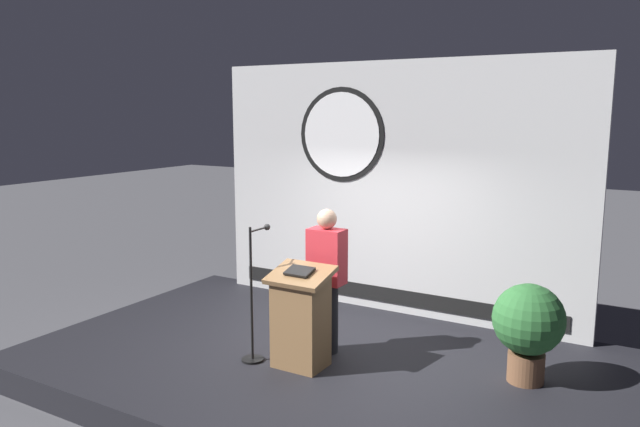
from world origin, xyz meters
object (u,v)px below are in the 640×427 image
object	(u,v)px
speaker_person	(327,280)
microphone_stand	(254,314)
potted_plant	(528,324)
podium	(301,318)

from	to	relation	value
speaker_person	microphone_stand	xyz separation A→B (m)	(-0.56, -0.59, -0.32)
speaker_person	potted_plant	bearing A→B (deg)	9.03
podium	potted_plant	distance (m)	2.29
microphone_stand	speaker_person	bearing A→B (deg)	46.26
speaker_person	potted_plant	size ratio (longest dim) A/B	1.62
microphone_stand	potted_plant	bearing A→B (deg)	19.11
podium	microphone_stand	distance (m)	0.54
speaker_person	podium	bearing A→B (deg)	-94.59
speaker_person	microphone_stand	distance (m)	0.88
speaker_person	microphone_stand	bearing A→B (deg)	-133.74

